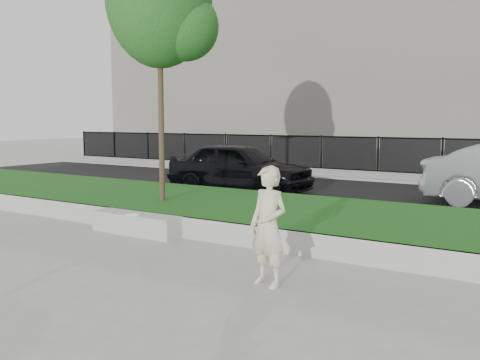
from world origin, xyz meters
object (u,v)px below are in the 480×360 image
Objects in this scene: book at (134,214)px; stone_bench at (137,224)px; car_dark at (240,167)px; man at (268,226)px; young_tree at (163,3)px.

stone_bench is at bearing 90.31° from book.
book is at bearing -169.32° from car_dark.
man is 0.27× the size of young_tree.
young_tree is (-4.38, 3.03, 3.92)m from man.
young_tree is at bearing 86.98° from book.
book is 4.70m from young_tree.
young_tree reaches higher than man.
man reaches higher than stone_bench.
book reaches higher than stone_bench.
car_dark reaches higher than stone_bench.
stone_bench is 8.03× the size of book.
man is at bearing -20.62° from stone_bench.
car_dark is at bearing 79.10° from book.
young_tree is 5.81m from car_dark.
young_tree is at bearing 111.16° from stone_bench.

